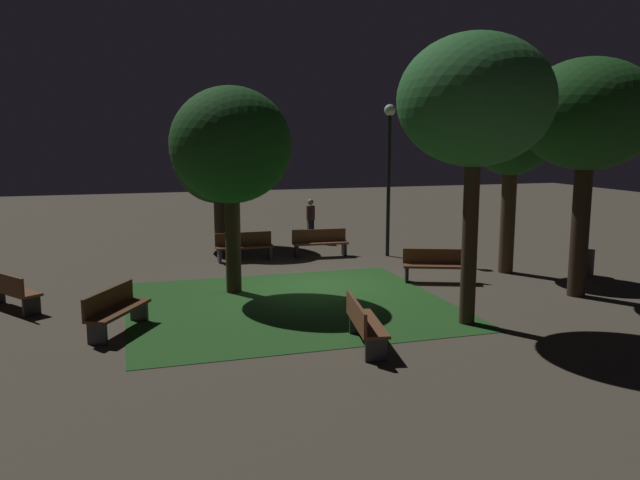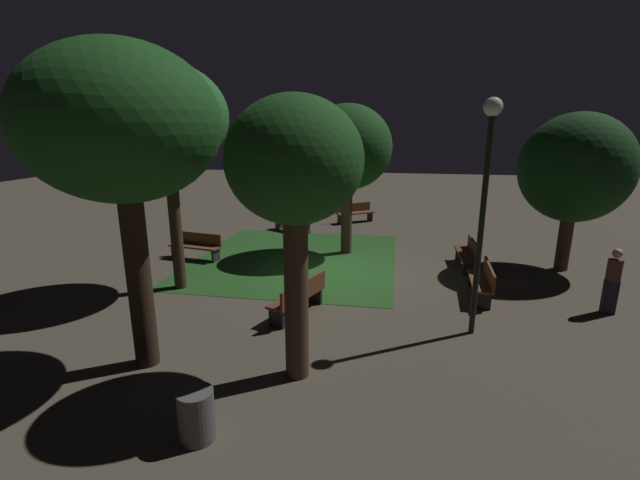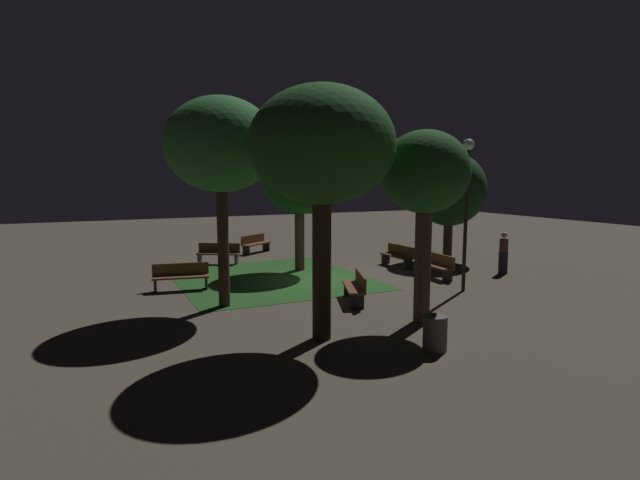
{
  "view_description": "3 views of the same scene",
  "coord_description": "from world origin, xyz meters",
  "px_view_note": "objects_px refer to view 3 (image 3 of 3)",
  "views": [
    {
      "loc": [
        4.75,
        15.56,
        3.87
      ],
      "look_at": [
        -0.0,
        0.12,
        1.23
      ],
      "focal_mm": 35.6,
      "sensor_mm": 36.0,
      "label": 1
    },
    {
      "loc": [
        -12.4,
        -1.63,
        4.34
      ],
      "look_at": [
        -0.46,
        0.51,
        1.15
      ],
      "focal_mm": 24.22,
      "sensor_mm": 36.0,
      "label": 2
    },
    {
      "loc": [
        -15.75,
        7.61,
        3.7
      ],
      "look_at": [
        1.13,
        -0.32,
        1.32
      ],
      "focal_mm": 27.85,
      "sensor_mm": 36.0,
      "label": 3
    }
  ],
  "objects_px": {
    "lamp_post_plaza_east": "(467,190)",
    "pedestrian": "(504,252)",
    "bench_path_side": "(356,286)",
    "bench_lawn_edge": "(218,253)",
    "bench_by_lamp": "(398,255)",
    "trash_bin": "(435,333)",
    "bench_back_row": "(255,243)",
    "bench_near_trees": "(436,265)",
    "tree_left_canopy": "(425,176)",
    "tree_right_canopy": "(299,178)",
    "tree_back_left": "(449,190)",
    "bench_front_left": "(181,276)",
    "tree_lawn_side": "(221,146)",
    "tree_near_wall": "(322,148)"
  },
  "relations": [
    {
      "from": "bench_path_side",
      "to": "tree_lawn_side",
      "type": "bearing_deg",
      "value": 72.0
    },
    {
      "from": "tree_right_canopy",
      "to": "tree_back_left",
      "type": "distance_m",
      "value": 6.9
    },
    {
      "from": "bench_back_row",
      "to": "trash_bin",
      "type": "distance_m",
      "value": 14.88
    },
    {
      "from": "bench_front_left",
      "to": "bench_path_side",
      "type": "bearing_deg",
      "value": -130.69
    },
    {
      "from": "bench_back_row",
      "to": "trash_bin",
      "type": "height_order",
      "value": "bench_back_row"
    },
    {
      "from": "bench_path_side",
      "to": "bench_lawn_edge",
      "type": "bearing_deg",
      "value": 14.48
    },
    {
      "from": "bench_lawn_edge",
      "to": "lamp_post_plaza_east",
      "type": "xyz_separation_m",
      "value": [
        -8.44,
        -6.0,
        2.81
      ]
    },
    {
      "from": "tree_lawn_side",
      "to": "bench_back_row",
      "type": "bearing_deg",
      "value": -22.73
    },
    {
      "from": "bench_path_side",
      "to": "pedestrian",
      "type": "xyz_separation_m",
      "value": [
        1.41,
        -7.25,
        0.37
      ]
    },
    {
      "from": "trash_bin",
      "to": "bench_front_left",
      "type": "bearing_deg",
      "value": 25.69
    },
    {
      "from": "bench_back_row",
      "to": "bench_front_left",
      "type": "xyz_separation_m",
      "value": [
        -6.7,
        4.68,
        0.0
      ]
    },
    {
      "from": "bench_back_row",
      "to": "tree_right_canopy",
      "type": "relative_size",
      "value": 0.34
    },
    {
      "from": "tree_back_left",
      "to": "pedestrian",
      "type": "relative_size",
      "value": 2.96
    },
    {
      "from": "tree_near_wall",
      "to": "lamp_post_plaza_east",
      "type": "height_order",
      "value": "tree_near_wall"
    },
    {
      "from": "bench_back_row",
      "to": "pedestrian",
      "type": "relative_size",
      "value": 1.09
    },
    {
      "from": "bench_lawn_edge",
      "to": "tree_back_left",
      "type": "bearing_deg",
      "value": -110.13
    },
    {
      "from": "bench_path_side",
      "to": "tree_right_canopy",
      "type": "height_order",
      "value": "tree_right_canopy"
    },
    {
      "from": "bench_lawn_edge",
      "to": "bench_by_lamp",
      "type": "bearing_deg",
      "value": -120.04
    },
    {
      "from": "bench_near_trees",
      "to": "tree_near_wall",
      "type": "relative_size",
      "value": 0.32
    },
    {
      "from": "tree_lawn_side",
      "to": "lamp_post_plaza_east",
      "type": "xyz_separation_m",
      "value": [
        -1.42,
        -7.54,
        -1.26
      ]
    },
    {
      "from": "bench_near_trees",
      "to": "bench_path_side",
      "type": "distance_m",
      "value": 4.85
    },
    {
      "from": "trash_bin",
      "to": "bench_back_row",
      "type": "bearing_deg",
      "value": -2.9
    },
    {
      "from": "tree_left_canopy",
      "to": "trash_bin",
      "type": "height_order",
      "value": "tree_left_canopy"
    },
    {
      "from": "tree_right_canopy",
      "to": "tree_near_wall",
      "type": "distance_m",
      "value": 8.52
    },
    {
      "from": "lamp_post_plaza_east",
      "to": "pedestrian",
      "type": "height_order",
      "value": "lamp_post_plaza_east"
    },
    {
      "from": "tree_left_canopy",
      "to": "tree_near_wall",
      "type": "height_order",
      "value": "tree_near_wall"
    },
    {
      "from": "tree_back_left",
      "to": "bench_lawn_edge",
      "type": "bearing_deg",
      "value": 69.87
    },
    {
      "from": "bench_path_side",
      "to": "lamp_post_plaza_east",
      "type": "bearing_deg",
      "value": -93.34
    },
    {
      "from": "tree_near_wall",
      "to": "tree_back_left",
      "type": "distance_m",
      "value": 12.21
    },
    {
      "from": "bench_lawn_edge",
      "to": "pedestrian",
      "type": "xyz_separation_m",
      "value": [
        -6.8,
        -9.37,
        0.37
      ]
    },
    {
      "from": "tree_lawn_side",
      "to": "tree_back_left",
      "type": "height_order",
      "value": "tree_lawn_side"
    },
    {
      "from": "bench_near_trees",
      "to": "tree_left_canopy",
      "type": "bearing_deg",
      "value": 138.21
    },
    {
      "from": "bench_by_lamp",
      "to": "bench_front_left",
      "type": "relative_size",
      "value": 0.97
    },
    {
      "from": "bench_front_left",
      "to": "lamp_post_plaza_east",
      "type": "relative_size",
      "value": 0.38
    },
    {
      "from": "tree_right_canopy",
      "to": "tree_back_left",
      "type": "xyz_separation_m",
      "value": [
        -0.65,
        -6.85,
        -0.5
      ]
    },
    {
      "from": "bench_by_lamp",
      "to": "tree_right_canopy",
      "type": "distance_m",
      "value": 5.19
    },
    {
      "from": "bench_front_left",
      "to": "tree_left_canopy",
      "type": "height_order",
      "value": "tree_left_canopy"
    },
    {
      "from": "bench_front_left",
      "to": "bench_lawn_edge",
      "type": "height_order",
      "value": "same"
    },
    {
      "from": "bench_near_trees",
      "to": "tree_left_canopy",
      "type": "xyz_separation_m",
      "value": [
        -4.4,
        3.93,
        3.23
      ]
    },
    {
      "from": "bench_front_left",
      "to": "pedestrian",
      "type": "xyz_separation_m",
      "value": [
        -2.4,
        -11.69,
        0.37
      ]
    },
    {
      "from": "bench_lawn_edge",
      "to": "tree_near_wall",
      "type": "bearing_deg",
      "value": 178.75
    },
    {
      "from": "bench_near_trees",
      "to": "bench_path_side",
      "type": "relative_size",
      "value": 0.99
    },
    {
      "from": "pedestrian",
      "to": "bench_by_lamp",
      "type": "bearing_deg",
      "value": 42.98
    },
    {
      "from": "lamp_post_plaza_east",
      "to": "bench_back_row",
      "type": "bearing_deg",
      "value": 18.69
    },
    {
      "from": "bench_front_left",
      "to": "bench_near_trees",
      "type": "bearing_deg",
      "value": -102.06
    },
    {
      "from": "bench_back_row",
      "to": "tree_right_canopy",
      "type": "distance_m",
      "value": 6.0
    },
    {
      "from": "tree_lawn_side",
      "to": "pedestrian",
      "type": "bearing_deg",
      "value": -88.83
    },
    {
      "from": "bench_lawn_edge",
      "to": "tree_lawn_side",
      "type": "relative_size",
      "value": 0.3
    },
    {
      "from": "bench_back_row",
      "to": "bench_path_side",
      "type": "xyz_separation_m",
      "value": [
        -10.51,
        0.24,
        0.0
      ]
    },
    {
      "from": "tree_back_left",
      "to": "trash_bin",
      "type": "relative_size",
      "value": 6.25
    }
  ]
}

